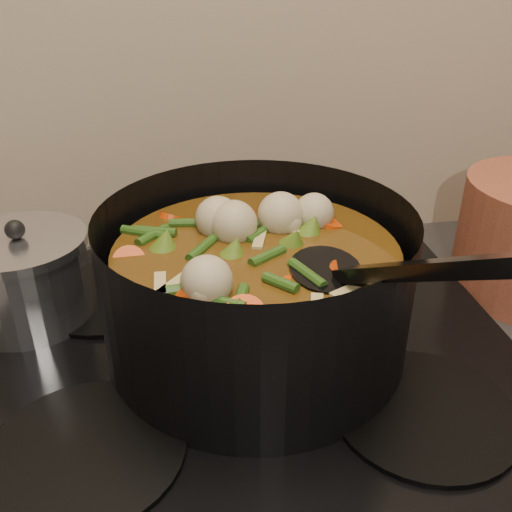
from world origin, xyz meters
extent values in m
cube|color=black|center=(0.00, 1.93, 0.89)|extent=(2.64, 0.64, 0.05)
cube|color=black|center=(0.00, 1.93, 0.92)|extent=(0.62, 0.54, 0.02)
cylinder|color=black|center=(-0.16, 1.80, 0.93)|extent=(0.18, 0.18, 0.01)
cylinder|color=black|center=(0.16, 1.80, 0.93)|extent=(0.18, 0.18, 0.01)
cylinder|color=black|center=(-0.16, 2.06, 0.93)|extent=(0.18, 0.18, 0.01)
cylinder|color=black|center=(0.16, 2.06, 0.93)|extent=(0.18, 0.18, 0.01)
cylinder|color=black|center=(0.02, 1.93, 1.01)|extent=(0.35, 0.35, 0.16)
cylinder|color=black|center=(0.02, 1.93, 0.94)|extent=(0.32, 0.32, 0.01)
cylinder|color=#56330E|center=(0.02, 1.93, 1.00)|extent=(0.30, 0.30, 0.12)
cylinder|color=#E83A0A|center=(0.06, 1.93, 1.05)|extent=(0.03, 0.04, 0.03)
cylinder|color=#E83A0A|center=(0.06, 2.00, 1.05)|extent=(0.05, 0.04, 0.03)
cylinder|color=#E83A0A|center=(-0.03, 2.04, 1.05)|extent=(0.05, 0.05, 0.03)
cylinder|color=#E83A0A|center=(-0.05, 1.94, 1.05)|extent=(0.04, 0.04, 0.03)
cylinder|color=#E83A0A|center=(-0.05, 1.86, 1.05)|extent=(0.04, 0.04, 0.03)
cylinder|color=#E83A0A|center=(0.03, 1.89, 1.05)|extent=(0.05, 0.05, 0.03)
cylinder|color=#E83A0A|center=(0.09, 1.91, 1.05)|extent=(0.04, 0.04, 0.03)
cylinder|color=#E83A0A|center=(0.10, 2.01, 1.05)|extent=(0.04, 0.04, 0.03)
cylinder|color=#E83A0A|center=(0.01, 1.99, 1.05)|extent=(0.05, 0.05, 0.03)
cylinder|color=#E83A0A|center=(-0.07, 1.97, 1.05)|extent=(0.04, 0.05, 0.03)
sphere|color=tan|center=(0.08, 1.93, 1.07)|extent=(0.05, 0.05, 0.05)
sphere|color=tan|center=(0.01, 2.00, 1.07)|extent=(0.05, 0.05, 0.05)
sphere|color=tan|center=(-0.05, 1.93, 1.07)|extent=(0.05, 0.05, 0.05)
sphere|color=tan|center=(0.03, 1.86, 1.07)|extent=(0.05, 0.05, 0.05)
sphere|color=tan|center=(0.08, 1.95, 1.07)|extent=(0.05, 0.05, 0.05)
cone|color=#52781E|center=(0.03, 1.84, 1.06)|extent=(0.04, 0.04, 0.04)
cone|color=#52781E|center=(0.11, 1.95, 1.06)|extent=(0.04, 0.04, 0.04)
cone|color=#52781E|center=(-0.01, 2.02, 1.06)|extent=(0.04, 0.04, 0.04)
cone|color=#52781E|center=(-0.07, 1.90, 1.06)|extent=(0.04, 0.04, 0.04)
cone|color=#52781E|center=(0.05, 1.85, 1.06)|extent=(0.04, 0.04, 0.04)
cylinder|color=#305218|center=(0.05, 1.97, 1.06)|extent=(0.01, 0.04, 0.01)
cylinder|color=#305218|center=(0.00, 2.05, 1.06)|extent=(0.04, 0.04, 0.01)
cylinder|color=#305218|center=(-0.06, 1.98, 1.06)|extent=(0.05, 0.02, 0.01)
cylinder|color=#305218|center=(-0.05, 1.91, 1.06)|extent=(0.03, 0.04, 0.01)
cylinder|color=#305218|center=(-0.01, 1.89, 1.06)|extent=(0.03, 0.04, 0.01)
cylinder|color=#305218|center=(0.06, 1.83, 1.06)|extent=(0.05, 0.02, 0.01)
cylinder|color=#305218|center=(0.10, 1.90, 1.06)|extent=(0.04, 0.04, 0.01)
cylinder|color=#305218|center=(0.08, 1.97, 1.06)|extent=(0.01, 0.04, 0.01)
cylinder|color=#305218|center=(0.02, 1.98, 1.06)|extent=(0.04, 0.04, 0.01)
cylinder|color=#305218|center=(-0.06, 2.02, 1.06)|extent=(0.05, 0.02, 0.01)
cylinder|color=#305218|center=(-0.08, 1.94, 1.06)|extent=(0.03, 0.04, 0.01)
cylinder|color=#305218|center=(-0.03, 1.88, 1.06)|extent=(0.03, 0.04, 0.01)
cylinder|color=#305218|center=(0.02, 1.88, 1.06)|extent=(0.05, 0.02, 0.01)
cube|color=tan|center=(-0.05, 1.98, 1.06)|extent=(0.05, 0.01, 0.00)
cube|color=tan|center=(-0.05, 1.88, 1.06)|extent=(0.02, 0.05, 0.00)
cube|color=tan|center=(0.04, 1.86, 1.06)|extent=(0.05, 0.03, 0.00)
cube|color=tan|center=(0.10, 1.94, 1.06)|extent=(0.04, 0.04, 0.00)
cube|color=tan|center=(0.04, 2.01, 1.06)|extent=(0.03, 0.05, 0.00)
cube|color=tan|center=(-0.05, 1.98, 1.06)|extent=(0.05, 0.02, 0.00)
cube|color=tan|center=(-0.05, 1.88, 1.06)|extent=(0.01, 0.05, 0.00)
ellipsoid|color=black|center=(0.07, 1.88, 1.05)|extent=(0.08, 0.10, 0.01)
cube|color=black|center=(0.11, 1.77, 1.11)|extent=(0.08, 0.20, 0.12)
cylinder|color=silver|center=(-0.25, 2.04, 0.98)|extent=(0.15, 0.15, 0.09)
cylinder|color=silver|center=(-0.25, 2.04, 1.03)|extent=(0.16, 0.16, 0.01)
sphere|color=black|center=(-0.25, 2.04, 1.05)|extent=(0.02, 0.02, 0.02)
camera|label=1|loc=(-0.07, 1.42, 1.33)|focal=40.00mm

